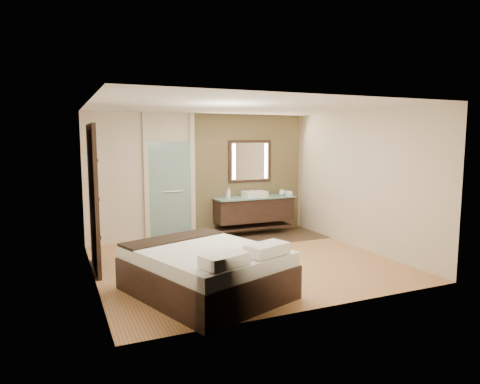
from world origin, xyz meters
name	(u,v)px	position (x,y,z in m)	size (l,w,h in m)	color
floor	(245,262)	(0.00, 0.00, 0.00)	(5.00, 5.00, 0.00)	#A76A46
tile_strip	(240,239)	(0.60, 1.60, 0.01)	(3.80, 1.30, 0.01)	#33261B
stone_wall	(249,174)	(1.10, 2.21, 1.35)	(2.60, 0.08, 2.70)	tan
vanity	(254,209)	(1.10, 1.92, 0.58)	(1.85, 0.55, 0.88)	black
mirror_unit	(250,161)	(1.10, 2.16, 1.65)	(1.06, 0.04, 0.96)	black
frosted_door	(170,187)	(-0.75, 2.20, 1.14)	(1.10, 0.12, 2.70)	#BCEEE7
shoji_partition	(94,198)	(-2.43, 0.60, 1.21)	(0.06, 1.20, 2.40)	black
bed	(206,270)	(-1.12, -1.16, 0.33)	(2.27, 2.53, 0.81)	black
bath_mat	(222,240)	(0.23, 1.67, 0.02)	(0.72, 0.50, 0.02)	white
waste_bin	(205,235)	(-0.10, 1.85, 0.12)	(0.19, 0.19, 0.24)	black
tissue_box	(289,193)	(1.92, 1.79, 0.92)	(0.12, 0.12, 0.10)	white
soap_bottle_a	(229,193)	(0.49, 1.94, 0.98)	(0.09, 0.09, 0.24)	white
soap_bottle_b	(228,195)	(0.46, 1.90, 0.95)	(0.08, 0.08, 0.17)	#B2B2B2
soap_bottle_c	(282,192)	(1.76, 1.85, 0.94)	(0.12, 0.12, 0.16)	#BCEDE2
cup	(282,192)	(1.86, 1.98, 0.92)	(0.14, 0.14, 0.11)	white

